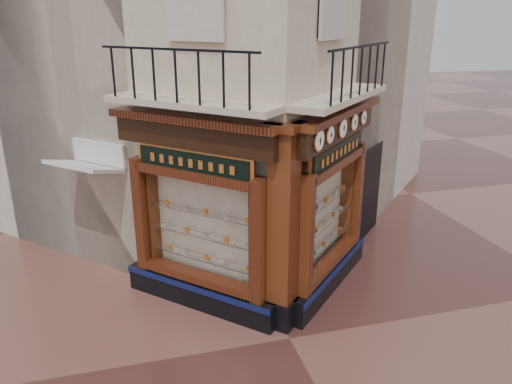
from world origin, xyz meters
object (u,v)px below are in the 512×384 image
object	(u,v)px
clock_b	(330,135)
signboard_right	(338,152)
clock_e	(363,117)
clock_a	(319,140)
clock_d	(354,122)
signboard_left	(193,163)
clock_c	(342,128)
awning	(97,278)
corner_pilaster	(283,232)

from	to	relation	value
clock_b	signboard_right	world-z (taller)	clock_b
clock_e	clock_a	bearing A→B (deg)	-180.00
signboard_right	clock_d	bearing A→B (deg)	-11.57
clock_b	signboard_left	world-z (taller)	clock_b
clock_c	signboard_right	bearing A→B (deg)	41.21
clock_a	clock_e	distance (m)	2.41
clock_b	clock_d	bearing A→B (deg)	-0.00
clock_e	awning	xyz separation A→B (m)	(-5.86, 1.10, -3.62)
clock_d	signboard_left	xyz separation A→B (m)	(-3.38, -0.30, -0.52)
clock_b	clock_e	bearing A→B (deg)	0.00
signboard_right	clock_c	bearing A→B (deg)	-138.79
clock_d	signboard_right	bearing A→B (deg)	168.43
clock_b	clock_d	size ratio (longest dim) A/B	0.94
clock_b	signboard_left	bearing A→B (deg)	120.54
signboard_right	clock_b	bearing A→B (deg)	-171.95
corner_pilaster	signboard_right	world-z (taller)	corner_pilaster
clock_b	clock_d	distance (m)	1.32
corner_pilaster	awning	world-z (taller)	corner_pilaster
awning	clock_d	bearing A→B (deg)	-150.46
clock_a	corner_pilaster	bearing A→B (deg)	137.13
signboard_right	clock_a	bearing A→B (deg)	-175.10
signboard_left	signboard_right	bearing A→B (deg)	-135.00
clock_d	clock_e	bearing A→B (deg)	0.00
signboard_left	clock_a	bearing A→B (deg)	-160.37
awning	clock_a	bearing A→B (deg)	-168.97
clock_e	clock_b	bearing A→B (deg)	-180.00
signboard_left	signboard_right	world-z (taller)	signboard_right
clock_e	awning	size ratio (longest dim) A/B	0.21
corner_pilaster	clock_a	bearing A→B (deg)	-42.87
clock_b	clock_e	xyz separation A→B (m)	(1.35, 1.35, -0.00)
awning	signboard_left	world-z (taller)	signboard_left
clock_a	clock_e	xyz separation A→B (m)	(1.70, 1.70, 0.00)
awning	signboard_right	bearing A→B (deg)	-154.95
clock_d	clock_b	bearing A→B (deg)	180.00
clock_d	signboard_right	distance (m)	0.76
clock_e	signboard_left	xyz separation A→B (m)	(-3.79, -0.71, -0.52)
clock_a	awning	size ratio (longest dim) A/B	0.27
clock_d	corner_pilaster	bearing A→B (deg)	169.44
awning	signboard_right	xyz separation A→B (m)	(4.99, -1.81, 3.10)
signboard_left	signboard_right	distance (m)	2.92
corner_pilaster	clock_e	distance (m)	3.35
corner_pilaster	signboard_right	size ratio (longest dim) A/B	2.01
clock_a	awning	distance (m)	6.19
clock_c	awning	world-z (taller)	clock_c
clock_c	clock_d	world-z (taller)	clock_c
clock_e	clock_d	bearing A→B (deg)	-180.00
clock_d	signboard_right	world-z (taller)	clock_d
clock_a	signboard_left	bearing A→B (deg)	109.63
signboard_left	clock_c	bearing A→B (deg)	-138.29
corner_pilaster	clock_d	world-z (taller)	corner_pilaster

